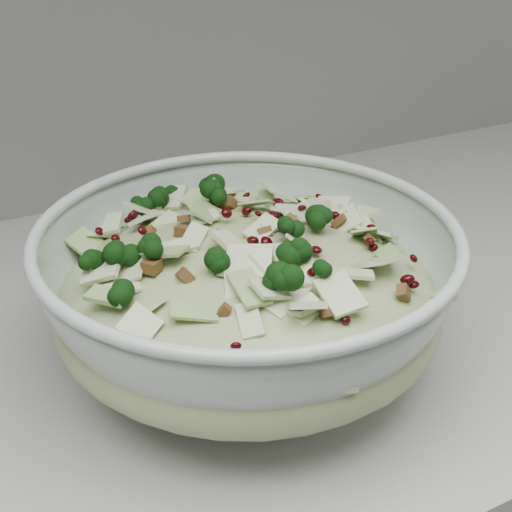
{
  "coord_description": "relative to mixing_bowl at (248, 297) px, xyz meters",
  "views": [
    {
      "loc": [
        0.11,
        1.19,
        1.25
      ],
      "look_at": [
        0.33,
        1.61,
        0.99
      ],
      "focal_mm": 50.0,
      "sensor_mm": 36.0,
      "label": 1
    }
  ],
  "objects": [
    {
      "name": "salad",
      "position": [
        -0.0,
        0.0,
        0.02
      ],
      "size": [
        0.37,
        0.37,
        0.13
      ],
      "rotation": [
        0.0,
        0.0,
        -0.31
      ],
      "color": "#A2AF78",
      "rests_on": "mixing_bowl"
    },
    {
      "name": "mixing_bowl",
      "position": [
        0.0,
        0.0,
        0.0
      ],
      "size": [
        0.42,
        0.42,
        0.13
      ],
      "rotation": [
        0.0,
        0.0,
        -0.41
      ],
      "color": "#AEBFB4",
      "rests_on": "counter"
    }
  ]
}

